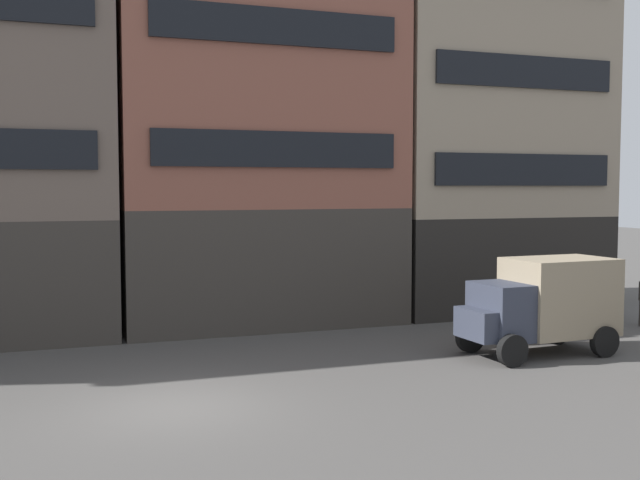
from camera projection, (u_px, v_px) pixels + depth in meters
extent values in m
plane|color=#4C4947|center=(175.00, 408.00, 15.91)|extent=(120.00, 120.00, 0.00)
cube|color=#38332D|center=(251.00, 263.00, 26.79)|extent=(9.22, 6.43, 3.88)
cube|color=brown|center=(250.00, 45.00, 26.27)|extent=(9.22, 6.43, 11.11)
cube|color=black|center=(278.00, 149.00, 23.46)|extent=(7.75, 0.12, 1.10)
cube|color=black|center=(278.00, 26.00, 23.20)|extent=(7.75, 0.12, 1.10)
cube|color=black|center=(473.00, 260.00, 29.86)|extent=(8.31, 6.43, 3.49)
cube|color=gray|center=(476.00, 39.00, 29.28)|extent=(8.31, 6.43, 13.43)
cube|color=black|center=(525.00, 170.00, 26.55)|extent=(6.98, 0.12, 1.10)
cube|color=black|center=(526.00, 72.00, 26.32)|extent=(6.98, 0.12, 1.10)
cube|color=#333847|center=(505.00, 311.00, 20.46)|extent=(1.47, 1.76, 1.50)
cube|color=#333847|center=(483.00, 324.00, 20.21)|extent=(0.96, 1.48, 0.80)
cube|color=gray|center=(559.00, 296.00, 21.13)|extent=(2.88, 2.02, 2.10)
cube|color=silver|center=(491.00, 303.00, 20.27)|extent=(0.25, 1.37, 0.64)
cylinder|color=black|center=(512.00, 351.00, 19.47)|extent=(0.85, 0.26, 0.84)
cylinder|color=black|center=(470.00, 337.00, 21.22)|extent=(0.85, 0.26, 0.84)
cylinder|color=black|center=(605.00, 342.00, 20.62)|extent=(0.85, 0.26, 0.84)
cylinder|color=black|center=(557.00, 329.00, 22.37)|extent=(0.85, 0.26, 0.84)
cylinder|color=maroon|center=(574.00, 314.00, 25.49)|extent=(0.24, 0.24, 0.70)
sphere|color=maroon|center=(574.00, 303.00, 25.46)|extent=(0.22, 0.22, 0.22)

